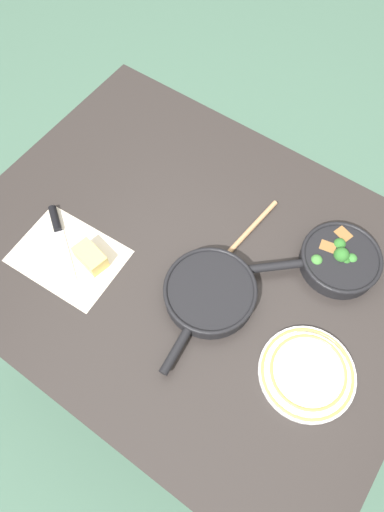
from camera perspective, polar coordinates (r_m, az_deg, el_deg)
ground_plane at (r=2.00m, az=-0.00°, el=-10.19°), size 14.00×14.00×0.00m
dining_table_red at (r=1.37m, az=-0.00°, el=-1.74°), size 1.34×1.03×0.75m
skillet_broccoli at (r=1.34m, az=17.86°, el=-0.35°), size 0.31×0.30×0.07m
skillet_eggs at (r=1.23m, az=2.20°, el=-4.66°), size 0.25×0.38×0.05m
wooden_spoon at (r=1.31m, az=4.43°, el=0.26°), size 0.07×0.38×0.02m
parchment_sheet at (r=1.36m, az=-15.17°, el=-0.00°), size 0.32×0.24×0.00m
grater_knife at (r=1.39m, az=-16.31°, el=2.83°), size 0.23×0.17×0.02m
cheese_block at (r=1.31m, az=-12.56°, el=-0.14°), size 0.10×0.07×0.05m
dinner_plate_stack at (r=1.21m, az=14.24°, el=-13.95°), size 0.25×0.25×0.03m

